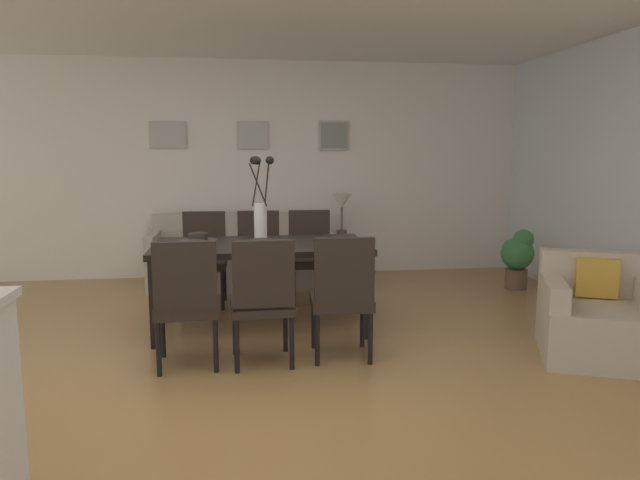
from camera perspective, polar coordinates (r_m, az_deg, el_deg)
name	(u,v)px	position (r m, az deg, el deg)	size (l,w,h in m)	color
ground_plane	(228,369)	(4.23, -9.05, -12.36)	(9.00, 9.00, 0.00)	#A87A47
back_wall_panel	(230,170)	(7.21, -8.83, 6.83)	(9.00, 0.10, 2.60)	white
dining_table	(261,252)	(4.98, -5.80, -1.18)	(1.80, 0.96, 0.74)	black
dining_chair_near_left	(186,298)	(4.14, -12.96, -5.52)	(0.46, 0.46, 0.92)	black
dining_chair_near_right	(204,254)	(5.89, -11.31, -1.31)	(0.45, 0.45, 0.92)	black
dining_chair_far_left	(263,296)	(4.11, -5.65, -5.44)	(0.46, 0.46, 0.92)	black
dining_chair_far_right	(258,252)	(5.88, -6.06, -1.21)	(0.47, 0.47, 0.92)	black
dining_chair_mid_left	(342,291)	(4.21, 2.20, -5.06)	(0.47, 0.47, 0.92)	black
dining_chair_mid_right	(310,251)	(5.91, -0.95, -1.12)	(0.45, 0.45, 0.92)	black
centerpiece_vase	(260,210)	(4.93, -5.86, 2.92)	(0.21, 0.23, 0.73)	white
placemat_near_left	(194,248)	(4.76, -12.22, -0.82)	(0.32, 0.32, 0.01)	#4C4742
bowl_near_left	(194,244)	(4.76, -12.24, -0.38)	(0.17, 0.17, 0.07)	#2D2826
placemat_near_right	(198,241)	(5.19, -11.88, -0.05)	(0.32, 0.32, 0.01)	#4C4742
bowl_near_right	(198,236)	(5.18, -11.89, 0.35)	(0.17, 0.17, 0.07)	#2D2826
placemat_far_left	(262,247)	(4.75, -5.72, -0.69)	(0.32, 0.32, 0.01)	#4C4742
bowl_far_left	(262,242)	(4.75, -5.72, -0.25)	(0.17, 0.17, 0.07)	#2D2826
sofa	(241,260)	(6.76, -7.73, -1.96)	(2.03, 0.84, 0.80)	#B2A899
side_table	(341,258)	(6.91, 2.11, -1.82)	(0.36, 0.36, 0.52)	#33261E
table_lamp	(342,205)	(6.83, 2.14, 3.41)	(0.22, 0.22, 0.51)	#4C4C51
armchair	(599,319)	(4.80, 25.67, -6.99)	(1.05, 1.05, 0.75)	#B7A893
framed_picture_left	(168,135)	(7.18, -14.70, 9.95)	(0.43, 0.03, 0.32)	#B2ADA3
framed_picture_center	(253,135)	(7.14, -6.63, 10.18)	(0.37, 0.03, 0.33)	#B2ADA3
framed_picture_right	(334,135)	(7.23, 1.39, 10.21)	(0.38, 0.03, 0.36)	#B2ADA3
potted_plant	(518,256)	(6.81, 18.84, -1.48)	(0.36, 0.36, 0.67)	brown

